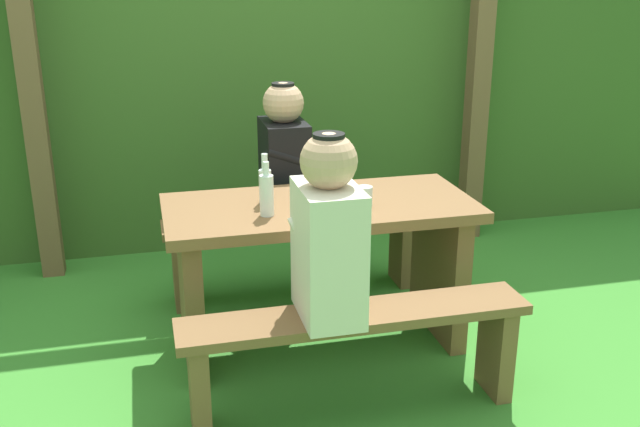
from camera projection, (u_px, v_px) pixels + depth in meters
name	position (u px, v px, depth m)	size (l,w,h in m)	color
ground_plane	(320.00, 343.00, 3.50)	(12.00, 12.00, 0.00)	#3B852E
hedge_backdrop	(252.00, 58.00, 4.87)	(6.40, 1.02, 2.26)	#395D24
pergola_post_left	(33.00, 103.00, 3.96)	(0.12, 0.12, 2.02)	brown
pergola_post_right	(478.00, 84.00, 4.56)	(0.12, 0.12, 2.02)	brown
picnic_table	(320.00, 249.00, 3.34)	(1.40, 0.64, 0.71)	brown
bench_near	(355.00, 341.00, 2.87)	(1.40, 0.24, 0.45)	brown
bench_far	(294.00, 239.00, 3.93)	(1.40, 0.24, 0.45)	brown
person_white_shirt	(328.00, 235.00, 2.69)	(0.25, 0.35, 0.72)	silver
person_black_coat	(284.00, 157.00, 3.76)	(0.25, 0.35, 0.72)	black
drinking_glass	(364.00, 196.00, 3.21)	(0.07, 0.07, 0.09)	silver
bottle_left	(265.00, 184.00, 3.24)	(0.06, 0.06, 0.23)	silver
bottle_right	(267.00, 194.00, 3.08)	(0.06, 0.06, 0.24)	silver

